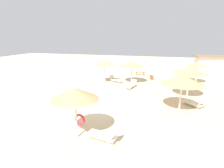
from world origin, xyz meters
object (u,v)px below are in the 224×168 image
lounger_0 (186,85)px  lounger_4 (116,80)px  parasol_0 (198,64)px  bench_1 (140,73)px  lounger_3 (131,85)px  parasol_1 (190,71)px  parasol_3 (132,64)px  parasol_2 (75,94)px  parasol_5 (182,80)px  beach_cabana (209,65)px  bench_0 (152,77)px  parasol_4 (104,62)px  lounger_1 (194,103)px  lounger_2 (104,135)px

lounger_0 → lounger_4: size_ratio=0.98×
parasol_0 → bench_1: size_ratio=1.72×
lounger_3 → lounger_4: lounger_3 is taller
parasol_1 → parasol_3: size_ratio=1.04×
parasol_2 → parasol_5: 8.04m
parasol_1 → lounger_0: 4.55m
lounger_4 → lounger_0: bearing=-1.3°
lounger_4 → beach_cabana: (12.45, 8.27, 1.11)m
parasol_1 → parasol_2: 11.28m
parasol_5 → bench_0: bearing=104.7°
beach_cabana → parasol_5: bearing=-108.8°
parasol_2 → lounger_3: parasol_2 is taller
parasol_4 → bench_1: (3.69, 6.01, -2.24)m
lounger_4 → parasol_1: bearing=-27.0°
bench_0 → beach_cabana: bearing=34.4°
lounger_3 → parasol_3: bearing=98.7°
parasol_0 → beach_cabana: 7.05m
lounger_0 → parasol_4: bearing=-175.7°
parasol_0 → lounger_0: parasol_0 is taller
lounger_1 → parasol_4: bearing=150.9°
parasol_0 → lounger_4: (-9.70, -1.84, -2.09)m
parasol_3 → beach_cabana: (10.40, 8.33, -1.00)m
parasol_3 → bench_1: bearing=85.0°
parasol_2 → lounger_2: parasol_2 is taller
parasol_3 → lounger_4: parasol_3 is taller
parasol_0 → bench_0: bearing=170.8°
parasol_0 → lounger_4: bearing=-169.2°
bench_0 → bench_1: (-1.84, 2.38, 0.00)m
lounger_0 → parasol_3: bearing=178.9°
parasol_5 → lounger_1: (1.26, 1.39, -2.23)m
lounger_2 → lounger_3: bearing=91.6°
parasol_4 → beach_cabana: bearing=34.0°
parasol_1 → bench_0: size_ratio=2.00×
lounger_1 → beach_cabana: size_ratio=0.42×
parasol_1 → parasol_5: size_ratio=1.01×
parasol_3 → lounger_0: (6.36, -0.13, -2.11)m
lounger_0 → parasol_5: bearing=-100.5°
lounger_0 → lounger_4: 8.41m
lounger_0 → beach_cabana: bearing=64.5°
parasol_0 → parasol_5: bearing=-105.8°
parasol_1 → lounger_4: size_ratio=1.60×
lounger_0 → beach_cabana: beach_cabana is taller
parasol_4 → bench_0: parasol_4 is taller
parasol_3 → lounger_1: parasol_3 is taller
parasol_5 → lounger_2: parasol_5 is taller
parasol_1 → parasol_4: (-9.20, 3.16, -0.04)m
parasol_1 → lounger_4: parasol_1 is taller
lounger_1 → beach_cabana: beach_cabana is taller
parasol_4 → beach_cabana: (13.64, 9.19, -1.16)m
parasol_4 → lounger_2: size_ratio=1.47×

